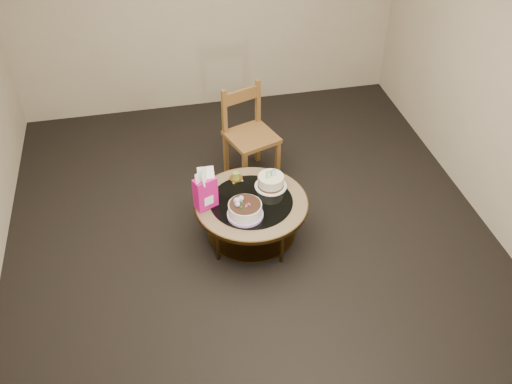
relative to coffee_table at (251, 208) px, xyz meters
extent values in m
plane|color=black|center=(0.00, 0.00, -0.38)|extent=(5.00, 5.00, 0.00)
cube|color=tan|center=(0.00, 2.50, 0.92)|extent=(4.50, 0.02, 2.60)
cube|color=tan|center=(2.25, 0.00, 0.92)|extent=(0.02, 5.00, 2.60)
cylinder|color=#533B17|center=(0.35, 0.20, -0.17)|extent=(0.04, 0.04, 0.42)
cylinder|color=#533B17|center=(-0.20, 0.35, -0.17)|extent=(0.04, 0.04, 0.42)
cylinder|color=#533B17|center=(-0.35, -0.20, -0.17)|extent=(0.04, 0.04, 0.42)
cylinder|color=#533B17|center=(0.20, -0.35, -0.17)|extent=(0.04, 0.04, 0.42)
cylinder|color=#533B17|center=(0.00, 0.00, -0.28)|extent=(0.82, 0.82, 0.02)
cylinder|color=#533B17|center=(0.00, 0.00, 0.05)|extent=(1.02, 1.02, 0.04)
cylinder|color=#927551|center=(0.00, 0.00, 0.07)|extent=(1.00, 1.00, 0.01)
cylinder|color=black|center=(0.00, 0.00, 0.08)|extent=(0.74, 0.74, 0.01)
cylinder|color=#BD98D7|center=(-0.09, -0.18, 0.09)|extent=(0.31, 0.31, 0.02)
cylinder|color=white|center=(-0.09, -0.18, 0.14)|extent=(0.29, 0.29, 0.13)
cylinder|color=black|center=(-0.09, -0.18, 0.21)|extent=(0.27, 0.27, 0.01)
sphere|color=#BD98D7|center=(-0.15, -0.14, 0.23)|extent=(0.06, 0.06, 0.06)
sphere|color=#BD98D7|center=(-0.11, -0.12, 0.23)|extent=(0.05, 0.05, 0.05)
sphere|color=#BD98D7|center=(-0.16, -0.19, 0.23)|extent=(0.04, 0.04, 0.04)
cone|color=#1D6D2F|center=(-0.11, -0.16, 0.22)|extent=(0.04, 0.04, 0.03)
cone|color=#1D6D2F|center=(-0.18, -0.16, 0.22)|extent=(0.04, 0.04, 0.03)
cone|color=#1D6D2F|center=(-0.10, -0.10, 0.22)|extent=(0.04, 0.03, 0.03)
cone|color=#1D6D2F|center=(-0.13, -0.21, 0.22)|extent=(0.04, 0.04, 0.03)
cylinder|color=white|center=(0.21, 0.16, 0.09)|extent=(0.29, 0.29, 0.01)
cylinder|color=#492A15|center=(0.21, 0.16, 0.10)|extent=(0.24, 0.24, 0.02)
cylinder|color=beige|center=(0.21, 0.16, 0.16)|extent=(0.23, 0.23, 0.09)
cube|color=#4CB154|center=(0.19, 0.15, 0.23)|extent=(0.04, 0.02, 0.07)
cube|color=white|center=(0.19, 0.15, 0.23)|extent=(0.04, 0.02, 0.05)
cube|color=#4091DB|center=(0.24, 0.17, 0.23)|extent=(0.04, 0.02, 0.07)
cube|color=white|center=(0.24, 0.17, 0.23)|extent=(0.04, 0.02, 0.05)
cube|color=#D6146F|center=(-0.40, 0.02, 0.23)|extent=(0.22, 0.17, 0.30)
cube|color=white|center=(-0.40, 0.02, 0.18)|extent=(0.12, 0.14, 0.09)
cube|color=tan|center=(-0.08, 0.33, 0.08)|extent=(0.12, 0.12, 0.01)
cylinder|color=gold|center=(-0.08, 0.33, 0.09)|extent=(0.12, 0.12, 0.01)
cylinder|color=olive|center=(-0.08, 0.33, 0.13)|extent=(0.06, 0.06, 0.06)
cylinder|color=black|center=(-0.08, 0.33, 0.17)|extent=(0.00, 0.00, 0.01)
cube|color=brown|center=(0.19, 0.93, 0.11)|extent=(0.58, 0.58, 0.04)
cube|color=brown|center=(0.08, 0.68, -0.13)|extent=(0.06, 0.06, 0.49)
cube|color=brown|center=(0.44, 0.81, -0.13)|extent=(0.06, 0.06, 0.49)
cube|color=brown|center=(-0.05, 1.05, -0.13)|extent=(0.06, 0.06, 0.49)
cube|color=brown|center=(0.31, 1.18, -0.13)|extent=(0.06, 0.06, 0.49)
cube|color=brown|center=(-0.05, 1.05, 0.36)|extent=(0.06, 0.06, 0.50)
cube|color=brown|center=(0.31, 1.18, 0.36)|extent=(0.06, 0.06, 0.50)
cube|color=brown|center=(0.13, 1.12, 0.49)|extent=(0.38, 0.16, 0.13)
camera|label=1|loc=(-0.76, -3.75, 3.39)|focal=40.00mm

